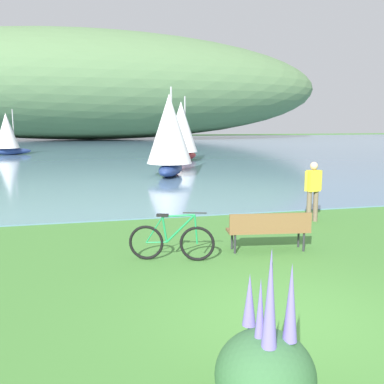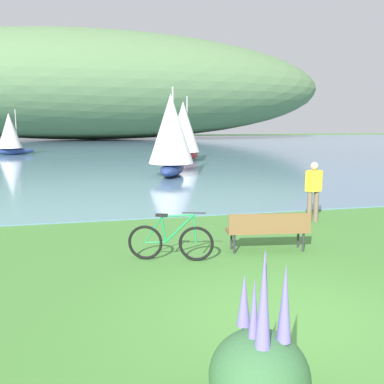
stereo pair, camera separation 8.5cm
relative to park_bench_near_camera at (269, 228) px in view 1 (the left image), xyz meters
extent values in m
plane|color=#478438|center=(-1.04, -3.21, -0.52)|extent=(200.00, 200.00, 0.00)
cube|color=#5B7F9E|center=(-1.04, 43.86, -0.50)|extent=(180.00, 80.00, 0.04)
ellipsoid|color=#567A4C|center=(-2.54, 67.09, 8.30)|extent=(80.36, 28.00, 17.57)
cube|color=brown|center=(0.01, 0.08, -0.07)|extent=(1.85, 0.73, 0.05)
cube|color=brown|center=(-0.02, -0.13, 0.15)|extent=(1.79, 0.30, 0.40)
cylinder|color=#2D2D33|center=(-0.72, 0.35, -0.30)|extent=(0.05, 0.05, 0.45)
cylinder|color=#2D2D33|center=(0.79, 0.14, -0.30)|extent=(0.05, 0.05, 0.45)
cylinder|color=#2D2D33|center=(-0.77, 0.02, -0.30)|extent=(0.05, 0.05, 0.45)
cylinder|color=#2D2D33|center=(0.74, -0.20, -0.30)|extent=(0.05, 0.05, 0.45)
torus|color=black|center=(-1.69, -0.28, -0.16)|extent=(0.70, 0.29, 0.72)
torus|color=black|center=(-2.69, 0.06, -0.16)|extent=(0.70, 0.29, 0.72)
cylinder|color=#1E8C4C|center=(-2.01, -0.17, 0.15)|extent=(0.59, 0.24, 0.61)
cylinder|color=#1E8C4C|center=(-2.05, -0.16, 0.41)|extent=(0.64, 0.25, 0.09)
cylinder|color=#1E8C4C|center=(-2.32, -0.06, 0.12)|extent=(0.13, 0.08, 0.54)
cylinder|color=#1E8C4C|center=(-2.49, -0.01, -0.15)|extent=(0.41, 0.17, 0.05)
cylinder|color=#1E8C4C|center=(-2.52, 0.01, 0.11)|extent=(0.36, 0.15, 0.56)
cylinder|color=#1E8C4C|center=(-1.72, -0.27, 0.14)|extent=(0.09, 0.06, 0.60)
cube|color=black|center=(-2.36, -0.05, 0.42)|extent=(0.26, 0.17, 0.05)
cylinder|color=black|center=(-1.74, -0.26, 0.48)|extent=(0.46, 0.18, 0.02)
cylinder|color=#72604C|center=(2.28, 2.38, -0.08)|extent=(0.14, 0.14, 0.88)
cylinder|color=#72604C|center=(2.52, 2.43, -0.08)|extent=(0.14, 0.14, 0.88)
cube|color=yellow|center=(2.40, 2.41, 0.66)|extent=(0.42, 0.30, 0.60)
sphere|color=beige|center=(2.40, 2.41, 1.08)|extent=(0.22, 0.22, 0.22)
cylinder|color=yellow|center=(2.15, 2.35, 0.66)|extent=(0.09, 0.09, 0.56)
cylinder|color=yellow|center=(2.65, 2.47, 0.66)|extent=(0.09, 0.09, 0.56)
ellipsoid|color=#386B3D|center=(-2.30, -5.09, -0.09)|extent=(0.95, 0.95, 0.86)
cylinder|color=#386B3D|center=(-2.11, -5.19, 0.23)|extent=(0.02, 0.02, 0.12)
cone|color=#7A6BC6|center=(-2.11, -5.19, 0.66)|extent=(0.14, 0.14, 0.74)
cylinder|color=#386B3D|center=(-2.27, -5.11, 0.23)|extent=(0.02, 0.02, 0.12)
cone|color=#7A6BC6|center=(-2.27, -5.11, 0.72)|extent=(0.11, 0.11, 0.87)
cylinder|color=#386B3D|center=(-2.35, -4.80, 0.23)|extent=(0.02, 0.02, 0.12)
cone|color=#7A6BC6|center=(-2.35, -4.80, 0.55)|extent=(0.14, 0.14, 0.53)
cylinder|color=#386B3D|center=(-2.37, -5.12, 0.23)|extent=(0.02, 0.02, 0.12)
cone|color=#7A6BC6|center=(-2.37, -5.12, 0.59)|extent=(0.10, 0.10, 0.60)
cylinder|color=#386B3D|center=(-2.34, -5.25, 0.23)|extent=(0.02, 0.02, 0.12)
cone|color=#7A6BC6|center=(-2.34, -5.25, 0.74)|extent=(0.14, 0.14, 0.90)
ellipsoid|color=navy|center=(0.60, 13.91, -0.14)|extent=(2.40, 4.06, 0.69)
cylinder|color=#B2B2B2|center=(0.70, 14.20, 2.17)|extent=(0.10, 0.10, 3.92)
cone|color=white|center=(0.47, 13.57, 1.97)|extent=(2.99, 2.99, 3.53)
ellipsoid|color=#B22323|center=(3.24, 22.49, -0.14)|extent=(3.29, 3.82, 0.69)
cylinder|color=#B2B2B2|center=(3.43, 22.74, 2.19)|extent=(0.10, 0.10, 3.96)
cone|color=white|center=(3.02, 22.20, 1.99)|extent=(3.30, 3.30, 3.56)
ellipsoid|color=navy|center=(-9.90, 32.37, -0.19)|extent=(3.45, 2.13, 0.58)
cylinder|color=#B2B2B2|center=(-9.66, 32.47, 1.77)|extent=(0.08, 0.08, 3.34)
cone|color=white|center=(-10.19, 32.25, 1.61)|extent=(2.59, 2.59, 3.01)
camera|label=1|loc=(-3.89, -8.61, 2.27)|focal=40.93mm
camera|label=2|loc=(-3.80, -8.63, 2.27)|focal=40.93mm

